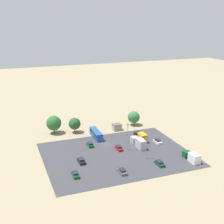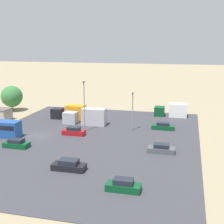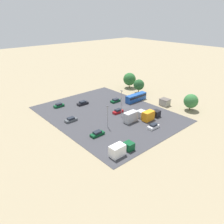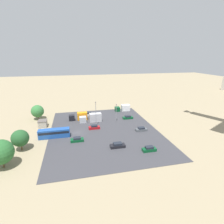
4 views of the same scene
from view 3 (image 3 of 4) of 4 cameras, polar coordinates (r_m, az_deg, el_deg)
name	(u,v)px [view 3 (image 3 of 4)]	position (r m, az deg, el deg)	size (l,w,h in m)	color
ground_plane	(126,107)	(88.79, 3.78, 1.34)	(400.00, 400.00, 0.00)	gray
parking_lot_surface	(107,114)	(82.47, -1.21, -0.45)	(51.47, 39.80, 0.08)	#38383D
shed_building	(165,102)	(92.36, 13.63, 2.53)	(3.82, 3.33, 2.72)	#9E998E
bus	(136,97)	(94.69, 6.29, 3.86)	(2.58, 10.50, 3.04)	#1E4C9E
parked_car_0	(118,111)	(82.77, 1.58, 0.18)	(1.71, 4.32, 1.60)	maroon
parked_car_1	(153,126)	(73.25, 10.75, -3.68)	(1.94, 4.23, 1.57)	silver
parked_car_2	(59,105)	(90.69, -13.69, 1.67)	(1.74, 4.17, 1.54)	#0C4723
parked_car_3	(71,120)	(77.74, -10.67, -1.99)	(1.92, 4.31, 1.47)	#4C5156
parked_car_4	(83,103)	(91.26, -7.66, 2.31)	(1.99, 4.70, 1.53)	black
parked_car_5	(97,134)	(67.95, -3.86, -5.68)	(1.91, 4.53, 1.47)	#0C4723
parked_car_6	(115,101)	(93.22, 0.90, 2.99)	(1.98, 4.28, 1.45)	#0C4723
parked_truck_0	(151,115)	(78.83, 10.05, -0.82)	(2.38, 7.95, 3.34)	black
parked_truck_1	(134,116)	(77.17, 5.65, -1.03)	(2.48, 9.38, 3.57)	#ADB2B7
parked_truck_2	(121,149)	(59.16, 2.29, -9.71)	(2.58, 7.59, 3.15)	#0C4723
tree_near_shed	(130,79)	(111.43, 4.60, 8.56)	(6.29, 6.29, 7.60)	brown
tree_apron_mid	(191,101)	(89.59, 19.91, 2.71)	(5.47, 5.47, 6.53)	brown
tree_apron_far	(139,85)	(104.50, 7.02, 7.08)	(5.06, 5.06, 6.45)	brown
light_pole_lot_centre	(121,103)	(78.17, 2.47, 2.45)	(0.90, 0.28, 9.98)	gray
light_pole_lot_edge	(108,116)	(70.99, -1.17, -0.92)	(0.90, 0.28, 7.65)	gray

